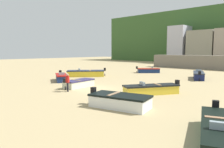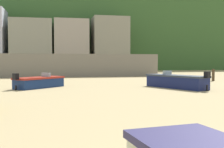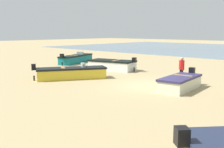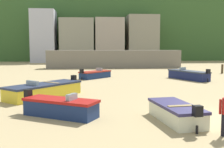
% 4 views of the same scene
% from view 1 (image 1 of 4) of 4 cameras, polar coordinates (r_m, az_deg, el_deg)
% --- Properties ---
extents(ground_plane, '(160.00, 160.00, 0.00)m').
position_cam_1_polar(ground_plane, '(20.77, -4.78, -3.96)').
color(ground_plane, tan).
extents(harbor_pier, '(20.24, 2.40, 2.70)m').
position_cam_1_polar(harbor_pier, '(46.83, 22.24, 2.89)').
color(harbor_pier, slate).
rests_on(harbor_pier, ground).
extents(townhouse_far_left, '(4.84, 6.12, 10.75)m').
position_cam_1_polar(townhouse_far_left, '(67.66, 17.26, 7.34)').
color(townhouse_far_left, '#B5B5C5').
rests_on(townhouse_far_left, ground).
extents(townhouse_left, '(6.97, 5.64, 9.07)m').
position_cam_1_polar(townhouse_left, '(64.71, 22.59, 6.46)').
color(townhouse_left, gray).
rests_on(townhouse_left, ground).
extents(boat_navy_0, '(3.03, 4.81, 1.21)m').
position_cam_1_polar(boat_navy_0, '(30.28, 21.76, -0.32)').
color(boat_navy_0, '#131D4F').
rests_on(boat_navy_0, ground).
extents(boat_navy_1, '(3.48, 3.48, 1.06)m').
position_cam_1_polar(boat_navy_1, '(36.36, 9.51, 0.93)').
color(boat_navy_1, navy).
rests_on(boat_navy_1, ground).
extents(boat_cream_2, '(1.76, 3.66, 1.07)m').
position_cam_1_polar(boat_cream_2, '(21.94, -8.71, -2.44)').
color(boat_cream_2, beige).
rests_on(boat_cream_2, ground).
extents(boat_yellow_3, '(3.53, 4.71, 1.11)m').
position_cam_1_polar(boat_yellow_3, '(18.54, 10.26, -3.97)').
color(boat_yellow_3, gold).
rests_on(boat_yellow_3, ground).
extents(boat_yellow_4, '(4.72, 5.02, 1.19)m').
position_cam_1_polar(boat_yellow_4, '(30.99, -6.90, 0.19)').
color(boat_yellow_4, gold).
rests_on(boat_yellow_4, ground).
extents(boat_white_5, '(4.25, 2.62, 1.16)m').
position_cam_1_polar(boat_white_5, '(14.02, 2.04, -7.08)').
color(boat_white_5, silver).
rests_on(boat_white_5, ground).
extents(boat_navy_6, '(3.71, 2.82, 1.14)m').
position_cam_1_polar(boat_navy_6, '(26.78, -13.16, -0.90)').
color(boat_navy_6, navy).
rests_on(boat_navy_6, ground).
extents(boat_teal_7, '(2.94, 5.20, 1.13)m').
position_cam_1_polar(boat_teal_7, '(9.88, 26.08, -13.47)').
color(boat_teal_7, '#12717A').
rests_on(boat_teal_7, ground).
extents(beach_walker_distant, '(0.49, 0.47, 1.62)m').
position_cam_1_polar(beach_walker_distant, '(19.70, -11.57, -1.80)').
color(beach_walker_distant, black).
rests_on(beach_walker_distant, ground).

